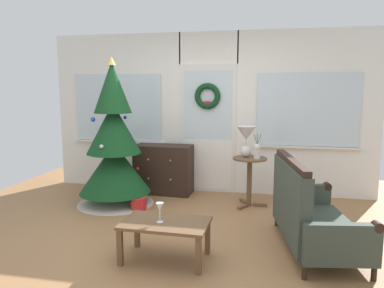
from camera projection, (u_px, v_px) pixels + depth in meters
ground_plane at (178, 240)px, 4.12m from camera, size 6.76×6.76×0.00m
back_wall_with_door at (208, 113)px, 5.95m from camera, size 5.20×0.19×2.55m
christmas_tree at (114, 148)px, 5.32m from camera, size 1.11×1.11×2.11m
dresser_cabinet at (164, 169)px, 5.93m from camera, size 0.92×0.47×0.78m
settee_sofa at (308, 214)px, 3.85m from camera, size 0.91×1.51×0.96m
side_table at (249, 172)px, 5.25m from camera, size 0.50×0.48×0.70m
table_lamp at (246, 137)px, 5.23m from camera, size 0.28×0.28×0.44m
flower_vase at (257, 150)px, 5.13m from camera, size 0.11×0.10×0.35m
coffee_table at (165, 227)px, 3.61m from camera, size 0.85×0.54×0.39m
wine_glass at (160, 208)px, 3.56m from camera, size 0.08×0.08×0.20m
gift_box at (139, 204)px, 5.12m from camera, size 0.17×0.15×0.17m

